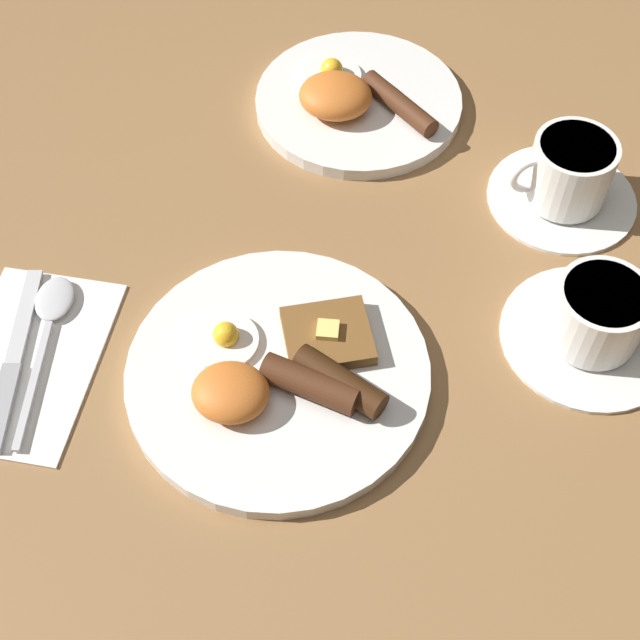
{
  "coord_description": "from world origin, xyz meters",
  "views": [
    {
      "loc": [
        0.1,
        -0.41,
        0.7
      ],
      "look_at": [
        0.03,
        0.05,
        0.03
      ],
      "focal_mm": 50.0,
      "sensor_mm": 36.0,
      "label": 1
    }
  ],
  "objects_px": {
    "breakfast_plate_near": "(279,373)",
    "teacup_near": "(596,320)",
    "breakfast_plate_far": "(354,100)",
    "teacup_far": "(567,178)",
    "knife": "(12,366)",
    "spoon": "(51,314)"
  },
  "relations": [
    {
      "from": "breakfast_plate_near",
      "to": "teacup_near",
      "type": "bearing_deg",
      "value": 18.08
    },
    {
      "from": "breakfast_plate_far",
      "to": "teacup_far",
      "type": "xyz_separation_m",
      "value": [
        0.23,
        -0.11,
        0.02
      ]
    },
    {
      "from": "knife",
      "to": "spoon",
      "type": "bearing_deg",
      "value": -23.75
    },
    {
      "from": "spoon",
      "to": "breakfast_plate_far",
      "type": "bearing_deg",
      "value": -42.6
    },
    {
      "from": "teacup_far",
      "to": "spoon",
      "type": "height_order",
      "value": "teacup_far"
    },
    {
      "from": "teacup_far",
      "to": "knife",
      "type": "xyz_separation_m",
      "value": [
        -0.49,
        -0.29,
        -0.03
      ]
    },
    {
      "from": "breakfast_plate_far",
      "to": "knife",
      "type": "distance_m",
      "value": 0.48
    },
    {
      "from": "breakfast_plate_near",
      "to": "knife",
      "type": "bearing_deg",
      "value": -173.3
    },
    {
      "from": "teacup_far",
      "to": "knife",
      "type": "bearing_deg",
      "value": -149.27
    },
    {
      "from": "knife",
      "to": "teacup_far",
      "type": "bearing_deg",
      "value": -67.84
    },
    {
      "from": "breakfast_plate_far",
      "to": "spoon",
      "type": "xyz_separation_m",
      "value": [
        -0.24,
        -0.34,
        -0.01
      ]
    },
    {
      "from": "teacup_near",
      "to": "spoon",
      "type": "relative_size",
      "value": 0.88
    },
    {
      "from": "breakfast_plate_near",
      "to": "breakfast_plate_far",
      "type": "bearing_deg",
      "value": 87.27
    },
    {
      "from": "breakfast_plate_far",
      "to": "spoon",
      "type": "distance_m",
      "value": 0.42
    },
    {
      "from": "teacup_near",
      "to": "breakfast_plate_near",
      "type": "bearing_deg",
      "value": -161.92
    },
    {
      "from": "breakfast_plate_near",
      "to": "spoon",
      "type": "xyz_separation_m",
      "value": [
        -0.23,
        0.03,
        -0.0
      ]
    },
    {
      "from": "knife",
      "to": "teacup_near",
      "type": "bearing_deg",
      "value": -85.65
    },
    {
      "from": "teacup_near",
      "to": "knife",
      "type": "bearing_deg",
      "value": -167.09
    },
    {
      "from": "breakfast_plate_far",
      "to": "teacup_far",
      "type": "distance_m",
      "value": 0.26
    },
    {
      "from": "breakfast_plate_near",
      "to": "teacup_far",
      "type": "height_order",
      "value": "teacup_far"
    },
    {
      "from": "teacup_near",
      "to": "teacup_far",
      "type": "xyz_separation_m",
      "value": [
        -0.03,
        0.17,
        0.0
      ]
    },
    {
      "from": "teacup_far",
      "to": "breakfast_plate_near",
      "type": "bearing_deg",
      "value": -133.49
    }
  ]
}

